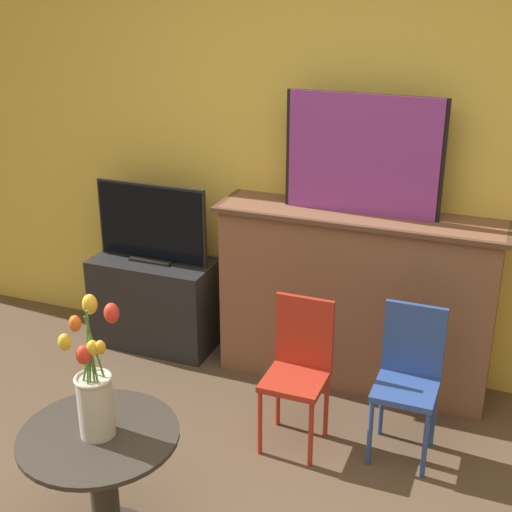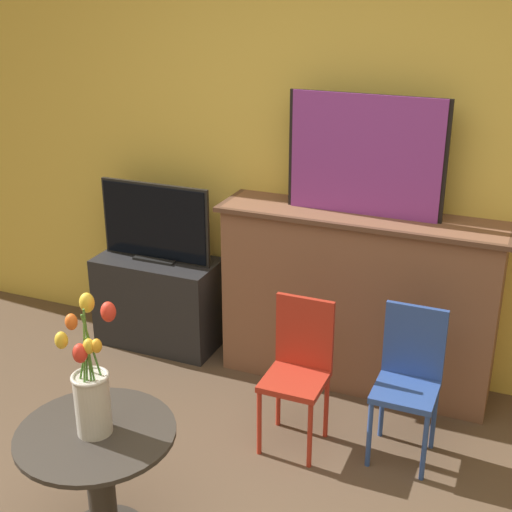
{
  "view_description": "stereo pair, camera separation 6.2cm",
  "coord_description": "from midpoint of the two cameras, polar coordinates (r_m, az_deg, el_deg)",
  "views": [
    {
      "loc": [
        0.9,
        -1.57,
        2.19
      ],
      "look_at": [
        -0.2,
        1.22,
        0.98
      ],
      "focal_mm": 50.0,
      "sensor_mm": 36.0,
      "label": 1
    },
    {
      "loc": [
        0.96,
        -1.55,
        2.19
      ],
      "look_at": [
        -0.2,
        1.22,
        0.98
      ],
      "focal_mm": 50.0,
      "sensor_mm": 36.0,
      "label": 2
    }
  ],
  "objects": [
    {
      "name": "fireplace_mantel",
      "position": [
        3.96,
        7.48,
        -3.29
      ],
      "size": [
        1.54,
        0.39,
        1.0
      ],
      "color": "brown",
      "rests_on": "ground"
    },
    {
      "name": "chair_red",
      "position": [
        3.47,
        2.9,
        -8.61
      ],
      "size": [
        0.29,
        0.29,
        0.75
      ],
      "color": "#B22D1E",
      "rests_on": "ground"
    },
    {
      "name": "wall_back",
      "position": [
        3.9,
        7.28,
        9.36
      ],
      "size": [
        8.0,
        0.06,
        2.7
      ],
      "color": "#EAC651",
      "rests_on": "ground"
    },
    {
      "name": "tv_stand",
      "position": [
        4.45,
        -8.44,
        -3.68
      ],
      "size": [
        0.75,
        0.37,
        0.56
      ],
      "color": "#232326",
      "rests_on": "ground"
    },
    {
      "name": "vase_tulips",
      "position": [
        2.79,
        -13.44,
        -10.38
      ],
      "size": [
        0.18,
        0.19,
        0.56
      ],
      "color": "beige",
      "rests_on": "side_table"
    },
    {
      "name": "side_table",
      "position": [
        3.01,
        -12.8,
        -16.51
      ],
      "size": [
        0.63,
        0.63,
        0.53
      ],
      "color": "#332D28",
      "rests_on": "ground"
    },
    {
      "name": "chair_blue",
      "position": [
        3.47,
        11.61,
        -9.13
      ],
      "size": [
        0.29,
        0.29,
        0.75
      ],
      "color": "#2D4C99",
      "rests_on": "ground"
    },
    {
      "name": "tv_monitor",
      "position": [
        4.26,
        -8.78,
        2.53
      ],
      "size": [
        0.7,
        0.12,
        0.47
      ],
      "color": "black",
      "rests_on": "tv_stand"
    },
    {
      "name": "painting",
      "position": [
        3.7,
        8.05,
        7.99
      ],
      "size": [
        0.82,
        0.03,
        0.62
      ],
      "color": "black",
      "rests_on": "fireplace_mantel"
    }
  ]
}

